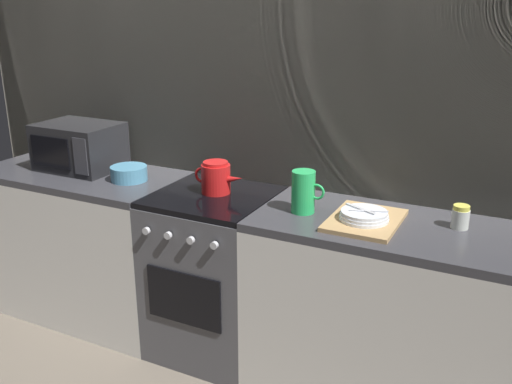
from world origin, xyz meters
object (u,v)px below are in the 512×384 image
Objects in this scene: microwave at (79,146)px; kettle at (216,178)px; stove_unit at (215,274)px; pitcher at (304,192)px; spice_jar at (460,217)px; mixing_bowl at (129,173)px; dish_pile at (365,218)px.

microwave is 0.94m from kettle.
pitcher is (0.51, -0.03, 0.55)m from stove_unit.
spice_jar is at bearing 0.95° from microwave.
spice_jar is (1.73, 0.09, 0.01)m from mixing_bowl.
dish_pile is at bearing -161.47° from spice_jar.
microwave is 2.13m from spice_jar.
pitcher is 0.70m from spice_jar.
microwave is 4.38× the size of spice_jar.
stove_unit is at bearing -3.49° from microwave.
stove_unit is 4.50× the size of mixing_bowl.
pitcher is 0.50× the size of dish_pile.
microwave is at bearing 171.73° from mixing_bowl.
kettle is 2.71× the size of spice_jar.
microwave is at bearing 178.52° from kettle.
kettle reaches higher than spice_jar.
pitcher is (1.44, -0.09, -0.03)m from microwave.
stove_unit is 0.94m from dish_pile.
pitcher reaches higher than stove_unit.
kettle is 1.19m from spice_jar.
pitcher reaches higher than kettle.
spice_jar is (1.19, 0.09, 0.50)m from stove_unit.
spice_jar is at bearing 10.09° from pitcher.
stove_unit is 1.10m from microwave.
spice_jar reaches higher than dish_pile.
mixing_bowl is 0.50× the size of dish_pile.
dish_pile is (0.30, -0.01, -0.08)m from pitcher.
stove_unit is 0.75m from pitcher.
dish_pile is 3.81× the size of spice_jar.
dish_pile is 0.41m from spice_jar.
mixing_bowl is (-0.54, -0.00, 0.49)m from stove_unit.
mixing_bowl is 1.90× the size of spice_jar.
kettle is at bearing 174.99° from dish_pile.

